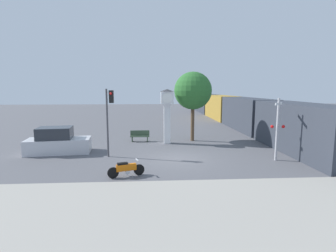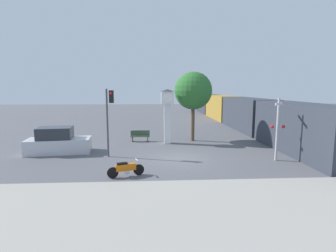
{
  "view_description": "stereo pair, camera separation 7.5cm",
  "coord_description": "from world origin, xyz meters",
  "views": [
    {
      "loc": [
        -1.61,
        -16.07,
        4.39
      ],
      "look_at": [
        -0.54,
        0.81,
        1.99
      ],
      "focal_mm": 28.0,
      "sensor_mm": 36.0,
      "label": 1
    },
    {
      "loc": [
        -1.53,
        -16.07,
        4.39
      ],
      "look_at": [
        -0.54,
        0.81,
        1.99
      ],
      "focal_mm": 28.0,
      "sensor_mm": 36.0,
      "label": 2
    }
  ],
  "objects": [
    {
      "name": "ground_plane",
      "position": [
        0.0,
        0.0,
        0.0
      ],
      "size": [
        120.0,
        120.0,
        0.0
      ],
      "primitive_type": "plane",
      "color": "#56565B"
    },
    {
      "name": "sidewalk_strip",
      "position": [
        0.0,
        -7.22,
        0.05
      ],
      "size": [
        36.0,
        6.0,
        0.1
      ],
      "color": "#9E998E",
      "rests_on": "ground_plane"
    },
    {
      "name": "motorcycle",
      "position": [
        -2.91,
        -3.22,
        0.4
      ],
      "size": [
        1.82,
        0.73,
        0.83
      ],
      "rotation": [
        0.0,
        0.0,
        0.33
      ],
      "color": "black",
      "rests_on": "ground_plane"
    },
    {
      "name": "clock_tower",
      "position": [
        -0.36,
        4.83,
        2.91
      ],
      "size": [
        1.17,
        1.17,
        4.38
      ],
      "color": "white",
      "rests_on": "ground_plane"
    },
    {
      "name": "freight_train",
      "position": [
        8.77,
        16.98,
        1.7
      ],
      "size": [
        2.8,
        41.91,
        3.4
      ],
      "color": "#333842",
      "rests_on": "ground_plane"
    },
    {
      "name": "traffic_light",
      "position": [
        -4.3,
        0.82,
        3.02
      ],
      "size": [
        0.5,
        0.35,
        4.4
      ],
      "color": "#47474C",
      "rests_on": "ground_plane"
    },
    {
      "name": "railroad_crossing_signal",
      "position": [
        6.06,
        -0.73,
        2.1
      ],
      "size": [
        0.9,
        0.82,
        3.85
      ],
      "color": "#B7B7BC",
      "rests_on": "ground_plane"
    },
    {
      "name": "street_tree",
      "position": [
        1.86,
        5.77,
        4.22
      ],
      "size": [
        3.14,
        3.14,
        5.82
      ],
      "color": "brown",
      "rests_on": "ground_plane"
    },
    {
      "name": "bench",
      "position": [
        -2.6,
        5.71,
        0.49
      ],
      "size": [
        1.6,
        0.44,
        0.92
      ],
      "color": "#384C38",
      "rests_on": "ground_plane"
    },
    {
      "name": "parked_car",
      "position": [
        -8.08,
        2.07,
        0.75
      ],
      "size": [
        4.39,
        2.3,
        1.8
      ],
      "rotation": [
        0.0,
        0.0,
        0.12
      ],
      "color": "silver",
      "rests_on": "ground_plane"
    }
  ]
}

